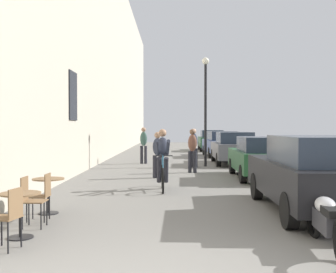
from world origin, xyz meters
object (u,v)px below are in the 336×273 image
Objects in this scene: pedestrian_mid at (192,148)px; parked_motorcycle at (328,222)px; street_lamp at (206,97)px; parked_car_fourth at (221,143)px; cafe_chair_mid_toward_street at (42,193)px; pedestrian_far at (194,146)px; pedestrian_near at (158,152)px; pedestrian_furthest at (144,143)px; cafe_table_near at (20,205)px; parked_car_fifth at (211,140)px; cafe_chair_near_toward_wall at (9,214)px; cafe_table_mid at (48,188)px; parked_car_second at (260,157)px; cafe_chair_near_toward_street at (30,198)px; parked_car_third at (233,147)px; parked_car_nearest at (313,173)px; cyclist_on_bicycle at (163,161)px.

pedestrian_mid reaches higher than parked_motorcycle.
parked_car_fourth is (1.46, 6.30, -2.32)m from street_lamp.
cafe_chair_mid_toward_street is 0.52× the size of pedestrian_far.
pedestrian_near is 5.67m from pedestrian_furthest.
parked_car_fifth reaches higher than cafe_table_near.
cafe_chair_mid_toward_street is 5.00m from parked_motorcycle.
parked_car_fifth reaches higher than cafe_chair_near_toward_wall.
cafe_chair_near_toward_wall is 0.41× the size of parked_motorcycle.
street_lamp is at bearing 68.28° from cafe_table_mid.
parked_car_second is (4.37, -5.77, -0.25)m from pedestrian_furthest.
pedestrian_near is 8.82m from parked_motorcycle.
cafe_chair_near_toward_street is at bearing 96.46° from cafe_chair_near_toward_wall.
pedestrian_mid is 3.49m from street_lamp.
pedestrian_mid is 4.27m from parked_car_third.
cafe_table_mid is at bearing -113.79° from pedestrian_mid.
pedestrian_mid is at bearing 66.21° from cafe_table_mid.
parked_car_nearest reaches higher than parked_motorcycle.
cafe_chair_mid_toward_street is 0.20× the size of parked_car_fourth.
parked_motorcycle is at bearing -7.40° from cafe_table_near.
parked_car_third is at bearing 38.89° from pedestrian_far.
cafe_chair_near_toward_street is 18.51m from parked_car_fourth.
parked_car_fifth is (5.56, 22.62, 0.28)m from cafe_table_mid.
street_lamp is at bearing 71.79° from cafe_table_near.
parked_car_third is (5.38, 13.12, 0.28)m from cafe_table_near.
parked_motorcycle is (4.66, -1.81, -0.11)m from cafe_chair_mid_toward_street.
street_lamp is at bearing -24.71° from pedestrian_furthest.
cafe_chair_near_toward_street is 8.87m from parked_car_second.
cafe_chair_near_toward_wall is 1.84m from cafe_chair_mid_toward_street.
cafe_chair_near_toward_street is 0.51× the size of cyclist_on_bicycle.
parked_car_nearest is at bearing -60.14° from pedestrian_near.
cafe_chair_mid_toward_street reaches higher than parked_motorcycle.
cafe_chair_mid_toward_street is (-0.10, 1.84, 0.00)m from cafe_chair_near_toward_wall.
cyclist_on_bicycle is 1.03× the size of pedestrian_far.
cafe_table_near is at bearing -113.12° from cyclist_on_bicycle.
street_lamp is 1.13× the size of parked_car_fourth.
parked_car_nearest is 22.55m from parked_car_fifth.
pedestrian_furthest reaches higher than pedestrian_near.
street_lamp is at bearing 108.54° from parked_car_second.
pedestrian_furthest is 6.60m from parked_car_fourth.
parked_car_nearest is at bearing -82.50° from street_lamp.
cafe_chair_near_toward_wall and cafe_chair_mid_toward_street have the same top height.
parked_car_third reaches higher than cafe_chair_near_toward_wall.
cafe_table_near is at bearing -83.73° from cafe_chair_near_toward_street.
cafe_chair_near_toward_wall is 14.74m from parked_car_third.
cafe_table_near is at bearing -108.21° from street_lamp.
pedestrian_furthest reaches higher than parked_car_fourth.
pedestrian_near is at bearing -108.27° from parked_car_fourth.
cafe_chair_near_toward_street is 24.41m from parked_car_fifth.
pedestrian_near is at bearing 119.86° from parked_car_nearest.
pedestrian_near is at bearing -115.37° from street_lamp.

